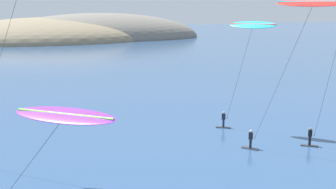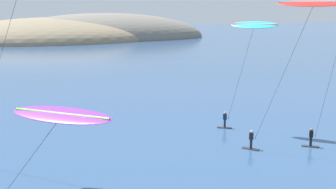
% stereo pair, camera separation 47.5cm
% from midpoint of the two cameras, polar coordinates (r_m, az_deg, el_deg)
% --- Properties ---
extents(headland_island, '(103.61, 51.55, 20.81)m').
position_cam_midpoint_polar(headland_island, '(170.30, -11.82, 7.25)').
color(headland_island, '#84755B').
rests_on(headland_island, ground).
extents(kitesurfer_black, '(7.23, 7.60, 13.50)m').
position_cam_midpoint_polar(kitesurfer_black, '(31.14, -19.67, 11.40)').
color(kitesurfer_black, red).
rests_on(kitesurfer_black, ground).
extents(kitesurfer_cyan, '(4.23, 4.84, 10.88)m').
position_cam_midpoint_polar(kitesurfer_cyan, '(41.27, 11.50, 7.82)').
color(kitesurfer_cyan, '#2D2D33').
rests_on(kitesurfer_cyan, ground).
extents(kitesurfer_purple, '(6.65, 7.09, 7.05)m').
position_cam_midpoint_polar(kitesurfer_purple, '(21.99, -14.35, -3.63)').
color(kitesurfer_purple, red).
rests_on(kitesurfer_purple, ground).
extents(kitesurfer_red, '(5.94, 6.78, 12.85)m').
position_cam_midpoint_polar(kitesurfer_red, '(34.91, 19.01, 10.41)').
color(kitesurfer_red, '#2D2D33').
rests_on(kitesurfer_red, ground).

